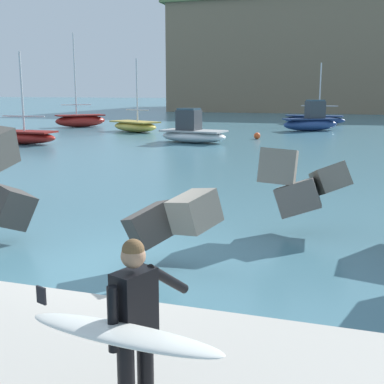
{
  "coord_description": "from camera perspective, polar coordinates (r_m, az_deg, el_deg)",
  "views": [
    {
      "loc": [
        3.91,
        -8.14,
        3.22
      ],
      "look_at": [
        1.1,
        0.5,
        1.4
      ],
      "focal_mm": 47.66,
      "sensor_mm": 36.0,
      "label": 1
    }
  ],
  "objects": [
    {
      "name": "surfer_with_board",
      "position": [
        4.42,
        -7.09,
        -14.86
      ],
      "size": [
        2.09,
        1.46,
        1.78
      ],
      "color": "black",
      "rests_on": "walkway_path"
    },
    {
      "name": "boat_mid_right",
      "position": [
        32.97,
        -18.74,
        5.92
      ],
      "size": [
        4.95,
        1.7,
        5.47
      ],
      "color": "maroon",
      "rests_on": "ground"
    },
    {
      "name": "boat_far_left",
      "position": [
        50.32,
        13.51,
        7.91
      ],
      "size": [
        5.77,
        1.82,
        5.72
      ],
      "color": "navy",
      "rests_on": "ground"
    },
    {
      "name": "mooring_buoy_middle",
      "position": [
        34.6,
        7.29,
        6.26
      ],
      "size": [
        0.44,
        0.44,
        0.44
      ],
      "color": "#E54C1E",
      "rests_on": "ground"
    },
    {
      "name": "mooring_buoy_inner",
      "position": [
        35.86,
        -0.3,
        6.52
      ],
      "size": [
        0.44,
        0.44,
        0.44
      ],
      "color": "yellow",
      "rests_on": "ground"
    },
    {
      "name": "boat_mid_left",
      "position": [
        31.99,
        0.06,
        6.7
      ],
      "size": [
        4.52,
        2.57,
        2.13
      ],
      "color": "white",
      "rests_on": "ground"
    },
    {
      "name": "boat_mid_centre",
      "position": [
        40.6,
        -6.41,
        7.37
      ],
      "size": [
        4.93,
        3.8,
        5.59
      ],
      "color": "#EAC64C",
      "rests_on": "ground"
    },
    {
      "name": "boat_near_right",
      "position": [
        46.74,
        -12.38,
        7.87
      ],
      "size": [
        4.4,
        4.52,
        8.06
      ],
      "color": "maroon",
      "rests_on": "ground"
    },
    {
      "name": "breakwater_jetty",
      "position": [
        11.56,
        -7.73,
        1.85
      ],
      "size": [
        32.74,
        7.61,
        2.57
      ],
      "color": "slate",
      "rests_on": "ground"
    },
    {
      "name": "boat_near_left",
      "position": [
        42.48,
        13.22,
        7.71
      ],
      "size": [
        4.78,
        3.94,
        2.48
      ],
      "color": "navy",
      "rests_on": "ground"
    },
    {
      "name": "ground_plane",
      "position": [
        9.59,
        -7.27,
        -8.39
      ],
      "size": [
        400.0,
        400.0,
        0.0
      ],
      "primitive_type": "plane",
      "color": "#42707F"
    }
  ]
}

